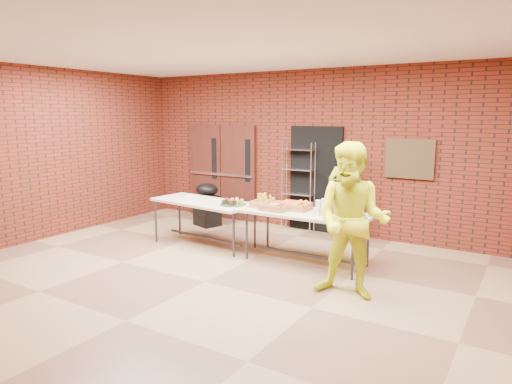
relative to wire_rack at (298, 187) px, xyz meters
The scene contains 19 objects.
room 3.40m from the wire_rack, 86.28° to the right, with size 8.08×7.08×3.28m.
double_doors 1.99m from the wire_rack, behind, with size 1.78×0.12×2.10m.
dark_doorway 0.38m from the wire_rack, 23.89° to the left, with size 1.10×0.06×2.10m, color black.
bronze_plaque 2.22m from the wire_rack, ahead, with size 0.85×0.04×0.70m, color #422F1A.
wire_rack is the anchor object (origin of this frame).
table_left 2.07m from the wire_rack, 117.44° to the right, with size 2.03×1.00×0.80m.
table_right 2.10m from the wire_rack, 59.89° to the right, with size 2.02×0.86×0.82m.
basket_bananas 1.86m from the wire_rack, 79.96° to the right, with size 0.43×0.33×0.13m.
basket_oranges 1.93m from the wire_rack, 65.00° to the right, with size 0.47×0.37×0.15m.
basket_apples 2.05m from the wire_rack, 73.77° to the right, with size 0.43×0.33×0.13m.
muffin_tray 1.89m from the wire_rack, 99.40° to the right, with size 0.45×0.45×0.11m.
napkin_box 2.20m from the wire_rack, 123.62° to the right, with size 0.19×0.13×0.06m, color silver.
coffee_dispenser 2.37m from the wire_rack, 46.06° to the right, with size 0.40×0.36×0.53m, color brown.
cup_stack_front 2.34m from the wire_rack, 56.05° to the right, with size 0.08×0.08×0.23m, color silver.
cup_stack_mid 2.41m from the wire_rack, 54.21° to the right, with size 0.09×0.09×0.26m, color silver.
cup_stack_back 2.26m from the wire_rack, 52.42° to the right, with size 0.08×0.08×0.24m, color silver.
covered_grill 1.97m from the wire_rack, 159.93° to the right, with size 0.60×0.55×0.91m.
volunteer_woman 1.09m from the wire_rack, 11.63° to the right, with size 0.63×0.41×1.73m, color yellow.
volunteer_man 3.45m from the wire_rack, 52.02° to the right, with size 0.97×0.75×1.99m, color yellow.
Camera 1 is at (3.83, -4.80, 2.32)m, focal length 32.00 mm.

